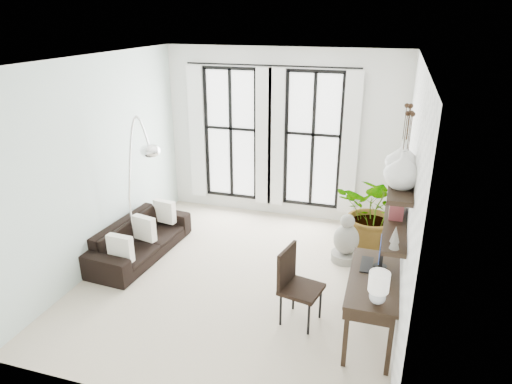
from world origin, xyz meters
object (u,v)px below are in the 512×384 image
at_px(desk, 373,284).
at_px(buddha, 346,241).
at_px(arc_lamp, 139,165).
at_px(sofa, 140,239).
at_px(desk_chair, 295,281).
at_px(plant, 375,212).

distance_m(desk, buddha, 1.92).
bearing_deg(arc_lamp, sofa, -174.67).
height_order(desk, arc_lamp, arc_lamp).
bearing_deg(desk_chair, buddha, 87.43).
distance_m(sofa, desk, 3.91).
bearing_deg(plant, buddha, -125.06).
distance_m(plant, buddha, 0.76).
relative_size(sofa, plant, 1.51).
xyz_separation_m(desk_chair, arc_lamp, (-2.67, 0.95, 0.99)).
xyz_separation_m(desk, buddha, (-0.49, 1.81, -0.42)).
relative_size(plant, desk, 0.96).
distance_m(sofa, buddha, 3.35).
relative_size(sofa, arc_lamp, 0.86).
xyz_separation_m(sofa, buddha, (3.25, 0.79, 0.05)).
distance_m(desk, arc_lamp, 3.86).
bearing_deg(plant, desk_chair, -110.51).
xyz_separation_m(plant, desk, (0.10, -2.38, 0.09)).
relative_size(desk, buddha, 1.71).
distance_m(sofa, arc_lamp, 1.28).
bearing_deg(desk, buddha, 105.16).
xyz_separation_m(plant, desk_chair, (-0.86, -2.30, -0.09)).
bearing_deg(arc_lamp, buddha, 13.93).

